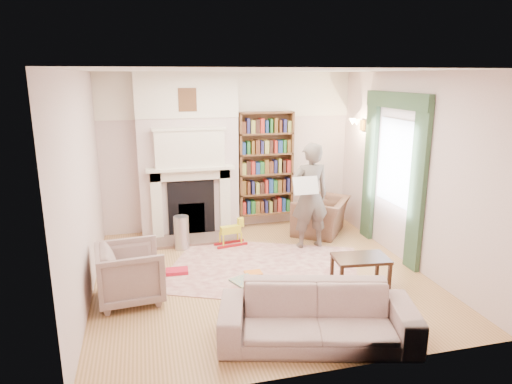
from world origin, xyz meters
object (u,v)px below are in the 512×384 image
object	(u,v)px
rocking_horse	(231,233)
man_reading	(310,196)
paraffin_heater	(182,233)
armchair_left	(131,273)
sofa	(317,316)
bookcase	(266,164)
coffee_table	(360,273)
armchair_reading	(321,216)

from	to	relation	value
rocking_horse	man_reading	bearing A→B (deg)	-25.50
paraffin_heater	armchair_left	bearing A→B (deg)	-115.61
sofa	paraffin_heater	xyz separation A→B (m)	(-1.14, 3.04, -0.02)
bookcase	sofa	world-z (taller)	bookcase
armchair_left	paraffin_heater	size ratio (longest dim) A/B	1.44
coffee_table	armchair_reading	bearing A→B (deg)	87.24
sofa	bookcase	bearing A→B (deg)	97.69
sofa	rocking_horse	size ratio (longest dim) A/B	3.90
armchair_reading	sofa	world-z (taller)	armchair_reading
sofa	coffee_table	xyz separation A→B (m)	(1.00, 1.02, -0.07)
bookcase	armchair_reading	xyz separation A→B (m)	(0.85, -0.65, -0.86)
paraffin_heater	rocking_horse	size ratio (longest dim) A/B	1.05
coffee_table	rocking_horse	world-z (taller)	rocking_horse
coffee_table	man_reading	bearing A→B (deg)	100.00
man_reading	paraffin_heater	distance (m)	2.15
sofa	paraffin_heater	distance (m)	3.25
coffee_table	paraffin_heater	size ratio (longest dim) A/B	1.27
man_reading	paraffin_heater	xyz separation A→B (m)	(-2.03, 0.42, -0.59)
armchair_reading	rocking_horse	size ratio (longest dim) A/B	1.86
bookcase	coffee_table	distance (m)	3.05
armchair_left	sofa	xyz separation A→B (m)	(1.91, -1.44, -0.06)
bookcase	paraffin_heater	world-z (taller)	bookcase
man_reading	paraffin_heater	bearing A→B (deg)	-13.69
coffee_table	bookcase	bearing A→B (deg)	106.02
armchair_reading	armchair_left	distance (m)	3.70
armchair_left	man_reading	bearing A→B (deg)	-72.85
man_reading	armchair_left	bearing A→B (deg)	20.85
armchair_reading	armchair_left	size ratio (longest dim) A/B	1.23
bookcase	coffee_table	size ratio (longest dim) A/B	2.64
man_reading	paraffin_heater	size ratio (longest dim) A/B	3.14
bookcase	man_reading	distance (m)	1.35
bookcase	armchair_left	bearing A→B (deg)	-134.58
armchair_left	man_reading	world-z (taller)	man_reading
rocking_horse	coffee_table	bearing A→B (deg)	-65.10
bookcase	rocking_horse	xyz separation A→B (m)	(-0.84, -0.90, -0.94)
sofa	rocking_horse	world-z (taller)	sofa
bookcase	sofa	size ratio (longest dim) A/B	0.91
armchair_left	rocking_horse	bearing A→B (deg)	-51.32
coffee_table	rocking_horse	size ratio (longest dim) A/B	1.34
sofa	rocking_horse	distance (m)	2.99
man_reading	rocking_horse	xyz separation A→B (m)	(-1.24, 0.35, -0.63)
armchair_reading	sofa	xyz separation A→B (m)	(-1.33, -3.22, -0.02)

